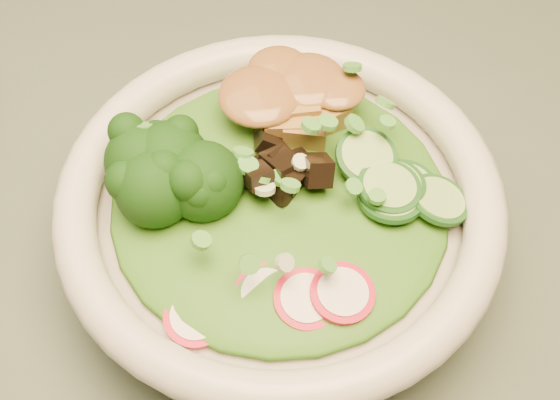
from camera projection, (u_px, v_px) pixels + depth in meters
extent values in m
cube|color=#475546|center=(468.00, 366.00, 0.48)|extent=(1.20, 0.80, 0.03)
cylinder|color=beige|center=(280.00, 230.00, 0.49)|extent=(0.24, 0.24, 0.05)
torus|color=beige|center=(280.00, 199.00, 0.46)|extent=(0.27, 0.27, 0.03)
ellipsoid|color=#2D6014|center=(280.00, 199.00, 0.46)|extent=(0.20, 0.20, 0.02)
ellipsoid|color=brown|center=(282.00, 92.00, 0.48)|extent=(0.07, 0.06, 0.02)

